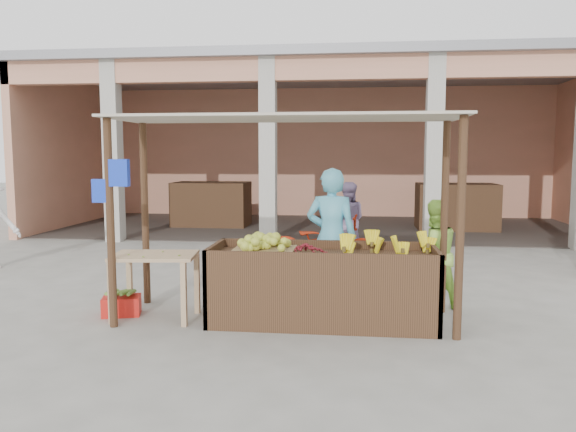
# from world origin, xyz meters

# --- Properties ---
(ground) EXTENTS (60.00, 60.00, 0.00)m
(ground) POSITION_xyz_m (0.00, 0.00, 0.00)
(ground) COLOR slate
(ground) RESTS_ON ground
(market_building) EXTENTS (14.40, 6.40, 4.20)m
(market_building) POSITION_xyz_m (0.05, 8.93, 2.70)
(market_building) COLOR tan
(market_building) RESTS_ON ground
(fruit_stall) EXTENTS (2.60, 0.95, 0.80)m
(fruit_stall) POSITION_xyz_m (0.50, 0.00, 0.40)
(fruit_stall) COLOR #4C311E
(fruit_stall) RESTS_ON ground
(stall_awning) EXTENTS (4.09, 1.35, 2.39)m
(stall_awning) POSITION_xyz_m (-0.01, 0.06, 1.98)
(stall_awning) COLOR #4C311E
(stall_awning) RESTS_ON ground
(banana_heap) EXTENTS (1.11, 0.60, 0.20)m
(banana_heap) POSITION_xyz_m (1.20, 0.04, 0.90)
(banana_heap) COLOR yellow
(banana_heap) RESTS_ON fruit_stall
(melon_tray) EXTENTS (0.71, 0.61, 0.19)m
(melon_tray) POSITION_xyz_m (-0.18, -0.01, 0.89)
(melon_tray) COLOR #91754B
(melon_tray) RESTS_ON fruit_stall
(berry_heap) EXTENTS (0.49, 0.40, 0.15)m
(berry_heap) POSITION_xyz_m (0.30, -0.04, 0.88)
(berry_heap) COLOR maroon
(berry_heap) RESTS_ON fruit_stall
(side_table) EXTENTS (1.03, 0.75, 0.78)m
(side_table) POSITION_xyz_m (-1.49, -0.08, 0.64)
(side_table) COLOR tan
(side_table) RESTS_ON ground
(papaya_pile) EXTENTS (0.77, 0.44, 0.22)m
(papaya_pile) POSITION_xyz_m (-1.49, -0.08, 0.89)
(papaya_pile) COLOR #5B9932
(papaya_pile) RESTS_ON side_table
(red_crate) EXTENTS (0.51, 0.43, 0.23)m
(red_crate) POSITION_xyz_m (-1.95, 0.01, 0.12)
(red_crate) COLOR red
(red_crate) RESTS_ON ground
(plantain_bundle) EXTENTS (0.35, 0.25, 0.07)m
(plantain_bundle) POSITION_xyz_m (-1.95, 0.01, 0.27)
(plantain_bundle) COLOR #5D8932
(plantain_bundle) RESTS_ON red_crate
(produce_sacks) EXTENTS (0.90, 0.67, 0.54)m
(produce_sacks) POSITION_xyz_m (2.41, 5.38, 0.27)
(produce_sacks) COLOR maroon
(produce_sacks) RESTS_ON ground
(vendor_blue) EXTENTS (0.78, 0.62, 1.90)m
(vendor_blue) POSITION_xyz_m (0.57, 0.75, 0.95)
(vendor_blue) COLOR #58B8D4
(vendor_blue) RESTS_ON ground
(vendor_green) EXTENTS (0.79, 0.60, 1.46)m
(vendor_green) POSITION_xyz_m (1.86, 0.79, 0.73)
(vendor_green) COLOR #9FD54B
(vendor_green) RESTS_ON ground
(motorcycle) EXTENTS (0.79, 2.01, 1.03)m
(motorcycle) POSITION_xyz_m (0.37, 2.51, 0.52)
(motorcycle) COLOR maroon
(motorcycle) RESTS_ON ground
(shopper_f) EXTENTS (0.77, 0.45, 1.57)m
(shopper_f) POSITION_xyz_m (0.74, 4.16, 0.79)
(shopper_f) COLOR slate
(shopper_f) RESTS_ON ground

